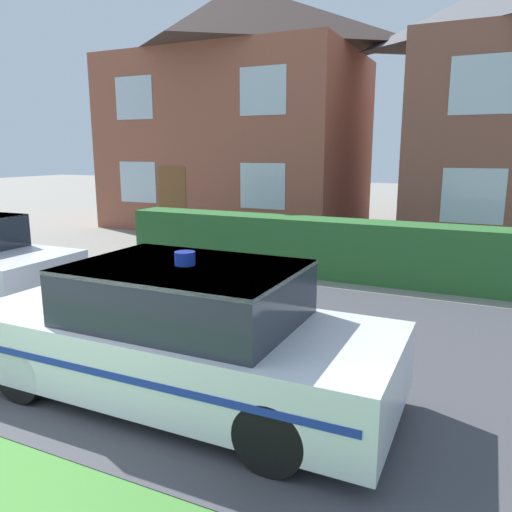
% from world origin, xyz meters
% --- Properties ---
extents(road_strip, '(28.00, 6.19, 0.01)m').
position_xyz_m(road_strip, '(0.00, 4.10, 0.01)').
color(road_strip, '#424247').
rests_on(road_strip, ground).
extents(garden_hedge, '(9.53, 0.84, 1.19)m').
position_xyz_m(garden_hedge, '(0.77, 8.11, 0.60)').
color(garden_hedge, '#2D662D').
rests_on(garden_hedge, ground).
extents(police_car, '(4.53, 1.80, 1.57)m').
position_xyz_m(police_car, '(0.80, 2.38, 0.70)').
color(police_car, black).
rests_on(police_car, road_strip).
extents(house_left, '(8.43, 6.11, 7.99)m').
position_xyz_m(house_left, '(-4.55, 14.25, 4.07)').
color(house_left, '#93513D').
rests_on(house_left, ground).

